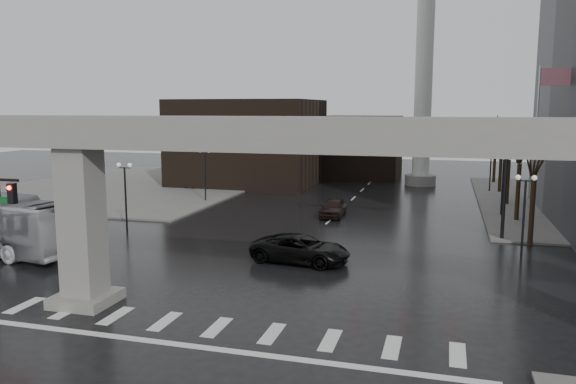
% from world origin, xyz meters
% --- Properties ---
extents(ground, '(160.00, 160.00, 0.00)m').
position_xyz_m(ground, '(0.00, 0.00, 0.00)').
color(ground, black).
rests_on(ground, ground).
extents(sidewalk_nw, '(28.00, 36.00, 0.15)m').
position_xyz_m(sidewalk_nw, '(-26.00, 36.00, 0.07)').
color(sidewalk_nw, slate).
rests_on(sidewalk_nw, ground).
extents(elevated_guideway, '(48.00, 2.60, 8.70)m').
position_xyz_m(elevated_guideway, '(1.26, 0.00, 6.88)').
color(elevated_guideway, gray).
rests_on(elevated_guideway, ground).
extents(building_far_left, '(16.00, 14.00, 10.00)m').
position_xyz_m(building_far_left, '(-14.00, 42.00, 5.00)').
color(building_far_left, black).
rests_on(building_far_left, ground).
extents(building_far_mid, '(10.00, 10.00, 8.00)m').
position_xyz_m(building_far_mid, '(-2.00, 52.00, 4.00)').
color(building_far_mid, black).
rests_on(building_far_mid, ground).
extents(smokestack, '(3.60, 3.60, 30.00)m').
position_xyz_m(smokestack, '(6.00, 46.00, 13.35)').
color(smokestack, silver).
rests_on(smokestack, ground).
extents(signal_mast_arm, '(12.12, 0.43, 8.00)m').
position_xyz_m(signal_mast_arm, '(8.99, 18.80, 5.83)').
color(signal_mast_arm, black).
rests_on(signal_mast_arm, ground).
extents(flagpole_assembly, '(2.06, 0.12, 12.00)m').
position_xyz_m(flagpole_assembly, '(15.29, 22.00, 7.53)').
color(flagpole_assembly, silver).
rests_on(flagpole_assembly, ground).
extents(lamp_right_0, '(1.22, 0.32, 5.11)m').
position_xyz_m(lamp_right_0, '(13.50, 14.00, 3.47)').
color(lamp_right_0, black).
rests_on(lamp_right_0, ground).
extents(lamp_right_1, '(1.22, 0.32, 5.11)m').
position_xyz_m(lamp_right_1, '(13.50, 28.00, 3.47)').
color(lamp_right_1, black).
rests_on(lamp_right_1, ground).
extents(lamp_right_2, '(1.22, 0.32, 5.11)m').
position_xyz_m(lamp_right_2, '(13.50, 42.00, 3.47)').
color(lamp_right_2, black).
rests_on(lamp_right_2, ground).
extents(lamp_left_0, '(1.22, 0.32, 5.11)m').
position_xyz_m(lamp_left_0, '(-13.50, 14.00, 3.47)').
color(lamp_left_0, black).
rests_on(lamp_left_0, ground).
extents(lamp_left_1, '(1.22, 0.32, 5.11)m').
position_xyz_m(lamp_left_1, '(-13.50, 28.00, 3.47)').
color(lamp_left_1, black).
rests_on(lamp_left_1, ground).
extents(lamp_left_2, '(1.22, 0.32, 5.11)m').
position_xyz_m(lamp_left_2, '(-13.50, 42.00, 3.47)').
color(lamp_left_2, black).
rests_on(lamp_left_2, ground).
extents(tree_right_0, '(1.09, 1.58, 7.50)m').
position_xyz_m(tree_right_0, '(14.53, 18.02, 2.79)').
color(tree_right_0, black).
rests_on(tree_right_0, ground).
extents(tree_right_1, '(1.09, 1.61, 7.67)m').
position_xyz_m(tree_right_1, '(14.53, 26.02, 2.85)').
color(tree_right_1, black).
rests_on(tree_right_1, ground).
extents(tree_right_2, '(1.10, 1.63, 7.85)m').
position_xyz_m(tree_right_2, '(14.53, 34.02, 2.91)').
color(tree_right_2, black).
rests_on(tree_right_2, ground).
extents(tree_right_3, '(1.11, 1.66, 8.02)m').
position_xyz_m(tree_right_3, '(14.53, 42.02, 2.98)').
color(tree_right_3, black).
rests_on(tree_right_3, ground).
extents(tree_right_4, '(1.12, 1.69, 8.19)m').
position_xyz_m(tree_right_4, '(14.53, 50.02, 3.04)').
color(tree_right_4, black).
rests_on(tree_right_4, ground).
extents(pickup_truck, '(6.16, 3.39, 1.63)m').
position_xyz_m(pickup_truck, '(0.83, 9.58, 0.82)').
color(pickup_truck, black).
rests_on(pickup_truck, ground).
extents(far_car, '(1.88, 4.48, 1.51)m').
position_xyz_m(far_car, '(-0.08, 24.02, 0.76)').
color(far_car, black).
rests_on(far_car, ground).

